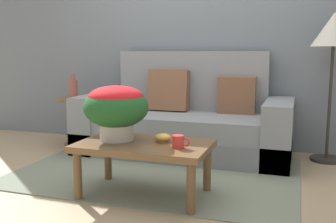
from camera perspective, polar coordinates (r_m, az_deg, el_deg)
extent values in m
plane|color=tan|center=(3.53, -1.86, -9.02)|extent=(14.00, 14.00, 0.00)
cube|color=slate|center=(4.57, 3.67, 11.72)|extent=(6.40, 0.12, 2.64)
cube|color=gray|center=(3.56, -1.68, -8.80)|extent=(2.46, 1.67, 0.01)
cube|color=slate|center=(4.13, 2.09, -4.69)|extent=(2.20, 0.90, 0.24)
cube|color=gray|center=(4.07, 2.01, -1.79)|extent=(1.67, 0.81, 0.19)
cube|color=gray|center=(4.40, 3.50, 3.12)|extent=(1.67, 0.16, 0.87)
cube|color=gray|center=(4.46, -9.92, -1.39)|extent=(0.26, 0.90, 0.61)
cube|color=gray|center=(3.94, 15.77, -2.92)|extent=(0.26, 0.90, 0.61)
cube|color=brown|center=(4.31, 0.10, 3.09)|extent=(0.45, 0.23, 0.46)
cube|color=brown|center=(4.15, 9.97, 2.35)|extent=(0.39, 0.16, 0.39)
cylinder|color=brown|center=(2.95, -13.02, -9.16)|extent=(0.06, 0.06, 0.36)
cylinder|color=brown|center=(2.63, 3.37, -11.21)|extent=(0.06, 0.06, 0.36)
cylinder|color=brown|center=(3.35, -8.73, -6.89)|extent=(0.06, 0.06, 0.36)
cylinder|color=brown|center=(3.06, 5.74, -8.30)|extent=(0.06, 0.06, 0.36)
cube|color=brown|center=(2.91, -3.49, -5.01)|extent=(0.97, 0.60, 0.05)
cylinder|color=brown|center=(4.69, -13.35, -4.64)|extent=(0.25, 0.25, 0.03)
cylinder|color=brown|center=(4.64, -13.46, -1.51)|extent=(0.05, 0.05, 0.50)
cylinder|color=brown|center=(4.60, -13.58, 1.70)|extent=(0.38, 0.38, 0.03)
cylinder|color=#2D2823|center=(4.23, 22.04, -6.46)|extent=(0.31, 0.31, 0.03)
cylinder|color=#2D2823|center=(4.13, 22.48, 1.11)|extent=(0.03, 0.03, 1.10)
cone|color=beige|center=(4.11, 23.06, 10.98)|extent=(0.42, 0.42, 0.33)
cylinder|color=#B7B2A8|center=(3.00, -7.50, -2.71)|extent=(0.25, 0.25, 0.15)
ellipsoid|color=#1E5123|center=(2.98, -7.56, 0.63)|extent=(0.49, 0.49, 0.31)
ellipsoid|color=red|center=(2.97, -7.59, 2.11)|extent=(0.42, 0.42, 0.17)
cylinder|color=red|center=(2.74, 1.45, -4.41)|extent=(0.08, 0.08, 0.09)
torus|color=red|center=(2.72, 2.55, -4.49)|extent=(0.06, 0.01, 0.06)
cylinder|color=gold|center=(2.93, -0.72, -4.24)|extent=(0.05, 0.05, 0.02)
ellipsoid|color=gold|center=(2.92, -0.72, -3.73)|extent=(0.13, 0.13, 0.06)
cylinder|color=#934C42|center=(4.59, -13.65, 3.19)|extent=(0.10, 0.10, 0.21)
cylinder|color=#934C42|center=(4.58, -13.71, 4.93)|extent=(0.05, 0.05, 0.07)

